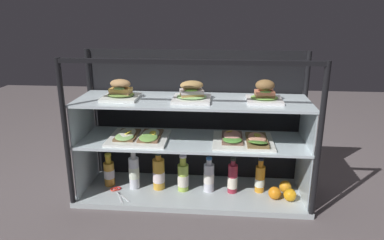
{
  "coord_description": "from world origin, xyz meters",
  "views": [
    {
      "loc": [
        0.17,
        -1.94,
        1.09
      ],
      "look_at": [
        0.0,
        0.0,
        0.48
      ],
      "focal_mm": 33.43,
      "sensor_mm": 36.0,
      "label": 1
    }
  ],
  "objects_px": {
    "juice_bottle_front_right_end": "(134,172)",
    "orange_fruit_near_left_post": "(285,187)",
    "juice_bottle_tucked_behind": "(209,177)",
    "plated_roll_sandwich_near_right_corner": "(265,94)",
    "juice_bottle_near_post": "(109,172)",
    "open_sandwich_tray_near_right_corner": "(244,140)",
    "juice_bottle_front_left_end": "(233,179)",
    "open_sandwich_tray_center": "(139,136)",
    "juice_bottle_back_right": "(159,174)",
    "orange_fruit_rolled_forward": "(290,195)",
    "plated_roll_sandwich_left_of_center": "(121,92)",
    "juice_bottle_front_middle": "(260,179)",
    "juice_bottle_back_center": "(183,177)",
    "orange_fruit_beside_bottles": "(275,193)",
    "kitchen_scissors": "(117,191)"
  },
  "relations": [
    {
      "from": "juice_bottle_front_right_end",
      "to": "orange_fruit_near_left_post",
      "type": "distance_m",
      "value": 0.92
    },
    {
      "from": "juice_bottle_front_right_end",
      "to": "juice_bottle_tucked_behind",
      "type": "xyz_separation_m",
      "value": [
        0.46,
        0.01,
        -0.02
      ]
    },
    {
      "from": "plated_roll_sandwich_near_right_corner",
      "to": "juice_bottle_near_post",
      "type": "relative_size",
      "value": 0.92
    },
    {
      "from": "open_sandwich_tray_near_right_corner",
      "to": "juice_bottle_front_right_end",
      "type": "distance_m",
      "value": 0.7
    },
    {
      "from": "juice_bottle_tucked_behind",
      "to": "juice_bottle_front_left_end",
      "type": "relative_size",
      "value": 0.98
    },
    {
      "from": "open_sandwich_tray_center",
      "to": "juice_bottle_near_post",
      "type": "bearing_deg",
      "value": 166.96
    },
    {
      "from": "juice_bottle_back_right",
      "to": "orange_fruit_rolled_forward",
      "type": "relative_size",
      "value": 3.28
    },
    {
      "from": "plated_roll_sandwich_left_of_center",
      "to": "orange_fruit_rolled_forward",
      "type": "relative_size",
      "value": 2.75
    },
    {
      "from": "plated_roll_sandwich_left_of_center",
      "to": "juice_bottle_front_middle",
      "type": "bearing_deg",
      "value": 2.73
    },
    {
      "from": "juice_bottle_back_center",
      "to": "open_sandwich_tray_center",
      "type": "bearing_deg",
      "value": -173.79
    },
    {
      "from": "juice_bottle_tucked_behind",
      "to": "orange_fruit_near_left_post",
      "type": "relative_size",
      "value": 3.0
    },
    {
      "from": "juice_bottle_near_post",
      "to": "juice_bottle_back_center",
      "type": "distance_m",
      "value": 0.46
    },
    {
      "from": "juice_bottle_back_right",
      "to": "juice_bottle_front_middle",
      "type": "distance_m",
      "value": 0.61
    },
    {
      "from": "plated_roll_sandwich_left_of_center",
      "to": "orange_fruit_beside_bottles",
      "type": "distance_m",
      "value": 1.05
    },
    {
      "from": "open_sandwich_tray_center",
      "to": "juice_bottle_near_post",
      "type": "height_order",
      "value": "open_sandwich_tray_center"
    },
    {
      "from": "plated_roll_sandwich_near_right_corner",
      "to": "juice_bottle_front_left_end",
      "type": "xyz_separation_m",
      "value": [
        -0.16,
        0.0,
        -0.52
      ]
    },
    {
      "from": "juice_bottle_back_right",
      "to": "open_sandwich_tray_center",
      "type": "bearing_deg",
      "value": -162.69
    },
    {
      "from": "juice_bottle_front_middle",
      "to": "open_sandwich_tray_near_right_corner",
      "type": "bearing_deg",
      "value": -156.34
    },
    {
      "from": "juice_bottle_front_right_end",
      "to": "orange_fruit_beside_bottles",
      "type": "xyz_separation_m",
      "value": [
        0.84,
        -0.06,
        -0.07
      ]
    },
    {
      "from": "plated_roll_sandwich_near_right_corner",
      "to": "orange_fruit_near_left_post",
      "type": "relative_size",
      "value": 2.67
    },
    {
      "from": "juice_bottle_back_center",
      "to": "orange_fruit_near_left_post",
      "type": "bearing_deg",
      "value": 1.98
    },
    {
      "from": "plated_roll_sandwich_left_of_center",
      "to": "orange_fruit_rolled_forward",
      "type": "distance_m",
      "value": 1.13
    },
    {
      "from": "open_sandwich_tray_center",
      "to": "plated_roll_sandwich_near_right_corner",
      "type": "bearing_deg",
      "value": 1.61
    },
    {
      "from": "open_sandwich_tray_center",
      "to": "juice_bottle_front_right_end",
      "type": "bearing_deg",
      "value": 151.67
    },
    {
      "from": "juice_bottle_back_center",
      "to": "kitchen_scissors",
      "type": "relative_size",
      "value": 1.17
    },
    {
      "from": "juice_bottle_near_post",
      "to": "juice_bottle_back_center",
      "type": "xyz_separation_m",
      "value": [
        0.46,
        -0.02,
        0.0
      ]
    },
    {
      "from": "plated_roll_sandwich_near_right_corner",
      "to": "kitchen_scissors",
      "type": "distance_m",
      "value": 1.04
    },
    {
      "from": "juice_bottle_near_post",
      "to": "juice_bottle_tucked_behind",
      "type": "xyz_separation_m",
      "value": [
        0.62,
        -0.02,
        0.01
      ]
    },
    {
      "from": "open_sandwich_tray_near_right_corner",
      "to": "orange_fruit_rolled_forward",
      "type": "height_order",
      "value": "open_sandwich_tray_near_right_corner"
    },
    {
      "from": "juice_bottle_front_middle",
      "to": "kitchen_scissors",
      "type": "xyz_separation_m",
      "value": [
        -0.85,
        -0.08,
        -0.08
      ]
    },
    {
      "from": "juice_bottle_near_post",
      "to": "juice_bottle_back_right",
      "type": "distance_m",
      "value": 0.31
    },
    {
      "from": "plated_roll_sandwich_near_right_corner",
      "to": "juice_bottle_front_middle",
      "type": "relative_size",
      "value": 0.89
    },
    {
      "from": "plated_roll_sandwich_near_right_corner",
      "to": "kitchen_scissors",
      "type": "height_order",
      "value": "plated_roll_sandwich_near_right_corner"
    },
    {
      "from": "juice_bottle_front_right_end",
      "to": "open_sandwich_tray_center",
      "type": "bearing_deg",
      "value": -28.33
    },
    {
      "from": "juice_bottle_front_right_end",
      "to": "orange_fruit_rolled_forward",
      "type": "height_order",
      "value": "juice_bottle_front_right_end"
    },
    {
      "from": "open_sandwich_tray_center",
      "to": "juice_bottle_back_center",
      "type": "distance_m",
      "value": 0.37
    },
    {
      "from": "juice_bottle_front_right_end",
      "to": "juice_bottle_back_right",
      "type": "height_order",
      "value": "juice_bottle_front_right_end"
    },
    {
      "from": "plated_roll_sandwich_left_of_center",
      "to": "juice_bottle_near_post",
      "type": "distance_m",
      "value": 0.54
    },
    {
      "from": "juice_bottle_back_right",
      "to": "orange_fruit_near_left_post",
      "type": "xyz_separation_m",
      "value": [
        0.76,
        0.02,
        -0.06
      ]
    },
    {
      "from": "orange_fruit_beside_bottles",
      "to": "kitchen_scissors",
      "type": "bearing_deg",
      "value": 179.88
    },
    {
      "from": "plated_roll_sandwich_left_of_center",
      "to": "juice_bottle_back_right",
      "type": "xyz_separation_m",
      "value": [
        0.2,
        0.02,
        -0.51
      ]
    },
    {
      "from": "juice_bottle_front_left_end",
      "to": "juice_bottle_back_right",
      "type": "bearing_deg",
      "value": 178.63
    },
    {
      "from": "juice_bottle_back_center",
      "to": "open_sandwich_tray_near_right_corner",
      "type": "bearing_deg",
      "value": -4.37
    },
    {
      "from": "juice_bottle_front_left_end",
      "to": "orange_fruit_rolled_forward",
      "type": "bearing_deg",
      "value": -12.33
    },
    {
      "from": "juice_bottle_back_right",
      "to": "orange_fruit_rolled_forward",
      "type": "height_order",
      "value": "juice_bottle_back_right"
    },
    {
      "from": "orange_fruit_near_left_post",
      "to": "kitchen_scissors",
      "type": "bearing_deg",
      "value": -175.39
    },
    {
      "from": "juice_bottle_front_middle",
      "to": "kitchen_scissors",
      "type": "distance_m",
      "value": 0.86
    },
    {
      "from": "plated_roll_sandwich_left_of_center",
      "to": "juice_bottle_tucked_behind",
      "type": "distance_m",
      "value": 0.72
    },
    {
      "from": "plated_roll_sandwich_left_of_center",
      "to": "juice_bottle_near_post",
      "type": "relative_size",
      "value": 0.95
    },
    {
      "from": "open_sandwich_tray_center",
      "to": "juice_bottle_front_left_end",
      "type": "height_order",
      "value": "open_sandwich_tray_center"
    }
  ]
}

